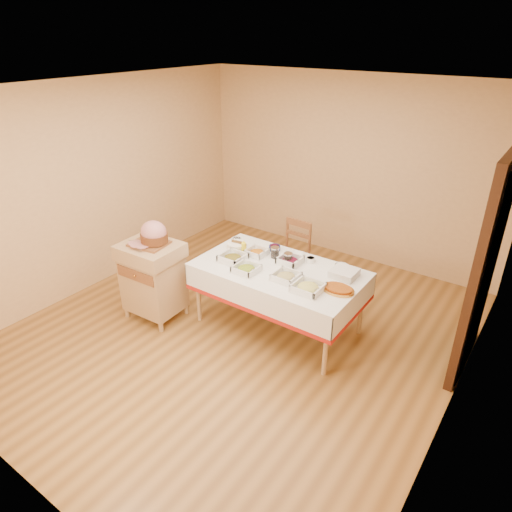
# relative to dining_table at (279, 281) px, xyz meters

# --- Properties ---
(room_shell) EXTENTS (5.00, 5.00, 5.00)m
(room_shell) POSITION_rel_dining_table_xyz_m (-0.30, -0.30, 0.70)
(room_shell) COLOR olive
(room_shell) RESTS_ON ground
(doorway) EXTENTS (0.09, 1.10, 2.20)m
(doorway) POSITION_rel_dining_table_xyz_m (1.90, 0.60, 0.51)
(doorway) COLOR black
(doorway) RESTS_ON ground
(dining_table) EXTENTS (1.82, 1.02, 0.76)m
(dining_table) POSITION_rel_dining_table_xyz_m (0.00, 0.00, 0.00)
(dining_table) COLOR tan
(dining_table) RESTS_ON ground
(butcher_cart) EXTENTS (0.68, 0.57, 0.93)m
(butcher_cart) POSITION_rel_dining_table_xyz_m (-1.31, -0.64, -0.07)
(butcher_cart) COLOR tan
(butcher_cart) RESTS_ON ground
(dining_chair) EXTENTS (0.43, 0.41, 0.91)m
(dining_chair) POSITION_rel_dining_table_xyz_m (-0.35, 0.88, -0.13)
(dining_chair) COLOR brown
(dining_chair) RESTS_ON ground
(ham_on_board) EXTENTS (0.42, 0.40, 0.28)m
(ham_on_board) POSITION_rel_dining_table_xyz_m (-1.27, -0.60, 0.45)
(ham_on_board) COLOR brown
(ham_on_board) RESTS_ON butcher_cart
(serving_dish_a) EXTENTS (0.27, 0.26, 0.12)m
(serving_dish_a) POSITION_rel_dining_table_xyz_m (-0.52, -0.14, 0.20)
(serving_dish_a) COLOR white
(serving_dish_a) RESTS_ON dining_table
(serving_dish_b) EXTENTS (0.25, 0.25, 0.10)m
(serving_dish_b) POSITION_rel_dining_table_xyz_m (-0.25, -0.26, 0.19)
(serving_dish_b) COLOR white
(serving_dish_b) RESTS_ON dining_table
(serving_dish_c) EXTENTS (0.25, 0.25, 0.10)m
(serving_dish_c) POSITION_rel_dining_table_xyz_m (0.19, -0.16, 0.19)
(serving_dish_c) COLOR white
(serving_dish_c) RESTS_ON dining_table
(serving_dish_d) EXTENTS (0.28, 0.28, 0.11)m
(serving_dish_d) POSITION_rel_dining_table_xyz_m (0.49, -0.22, 0.20)
(serving_dish_d) COLOR white
(serving_dish_d) RESTS_ON dining_table
(serving_dish_e) EXTENTS (0.23, 0.22, 0.11)m
(serving_dish_e) POSITION_rel_dining_table_xyz_m (-0.39, 0.13, 0.19)
(serving_dish_e) COLOR white
(serving_dish_e) RESTS_ON dining_table
(serving_dish_f) EXTENTS (0.25, 0.24, 0.12)m
(serving_dish_f) POSITION_rel_dining_table_xyz_m (0.04, 0.17, 0.20)
(serving_dish_f) COLOR white
(serving_dish_f) RESTS_ON dining_table
(small_bowl_left) EXTENTS (0.13, 0.13, 0.06)m
(small_bowl_left) POSITION_rel_dining_table_xyz_m (-0.78, 0.26, 0.19)
(small_bowl_left) COLOR white
(small_bowl_left) RESTS_ON dining_table
(small_bowl_mid) EXTENTS (0.14, 0.14, 0.06)m
(small_bowl_mid) POSITION_rel_dining_table_xyz_m (-0.29, 0.35, 0.19)
(small_bowl_mid) COLOR navy
(small_bowl_mid) RESTS_ON dining_table
(small_bowl_right) EXTENTS (0.11, 0.11, 0.05)m
(small_bowl_right) POSITION_rel_dining_table_xyz_m (0.20, 0.33, 0.19)
(small_bowl_right) COLOR white
(small_bowl_right) RESTS_ON dining_table
(bowl_white_imported) EXTENTS (0.19, 0.19, 0.04)m
(bowl_white_imported) POSITION_rel_dining_table_xyz_m (0.01, 0.37, 0.18)
(bowl_white_imported) COLOR white
(bowl_white_imported) RESTS_ON dining_table
(bowl_small_imported) EXTENTS (0.15, 0.15, 0.05)m
(bowl_small_imported) POSITION_rel_dining_table_xyz_m (0.56, 0.38, 0.18)
(bowl_small_imported) COLOR white
(bowl_small_imported) RESTS_ON dining_table
(preserve_jar_left) EXTENTS (0.10, 0.10, 0.13)m
(preserve_jar_left) POSITION_rel_dining_table_xyz_m (-0.18, 0.20, 0.22)
(preserve_jar_left) COLOR silver
(preserve_jar_left) RESTS_ON dining_table
(preserve_jar_right) EXTENTS (0.10, 0.10, 0.13)m
(preserve_jar_right) POSITION_rel_dining_table_xyz_m (0.02, 0.15, 0.22)
(preserve_jar_right) COLOR silver
(preserve_jar_right) RESTS_ON dining_table
(mustard_bottle) EXTENTS (0.06, 0.06, 0.17)m
(mustard_bottle) POSITION_rel_dining_table_xyz_m (-0.52, 0.07, 0.24)
(mustard_bottle) COLOR yellow
(mustard_bottle) RESTS_ON dining_table
(bread_basket) EXTENTS (0.23, 0.23, 0.10)m
(bread_basket) POSITION_rel_dining_table_xyz_m (-0.66, 0.12, 0.21)
(bread_basket) COLOR white
(bread_basket) RESTS_ON dining_table
(plate_stack) EXTENTS (0.26, 0.26, 0.08)m
(plate_stack) POSITION_rel_dining_table_xyz_m (0.65, 0.25, 0.20)
(plate_stack) COLOR white
(plate_stack) RESTS_ON dining_table
(brass_platter) EXTENTS (0.33, 0.24, 0.04)m
(brass_platter) POSITION_rel_dining_table_xyz_m (0.73, -0.06, 0.18)
(brass_platter) COLOR #BE8435
(brass_platter) RESTS_ON dining_table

